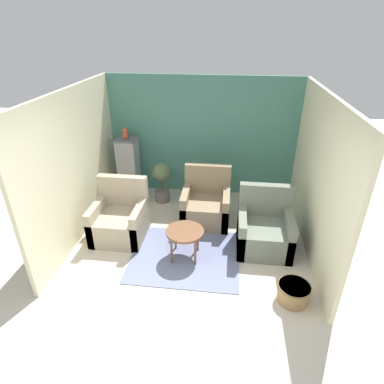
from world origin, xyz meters
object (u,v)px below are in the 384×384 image
parrot (125,134)px  potted_plant (162,178)px  armchair_right (264,231)px  birdcage (129,171)px  armchair_left (120,220)px  wicker_basket (293,292)px  armchair_middle (206,205)px  coffee_table (185,234)px

parrot → potted_plant: (0.70, -0.12, -0.85)m
armchair_right → birdcage: size_ratio=0.78×
armchair_left → wicker_basket: size_ratio=2.31×
armchair_middle → birdcage: bearing=156.1°
armchair_middle → potted_plant: bearing=147.1°
parrot → wicker_basket: parrot is taller
armchair_left → armchair_middle: same height
armchair_left → armchair_right: same height
armchair_left → wicker_basket: armchair_left is taller
parrot → wicker_basket: size_ratio=0.54×
birdcage → wicker_basket: (2.95, -2.56, -0.45)m
coffee_table → potted_plant: potted_plant is taller
coffee_table → parrot: 2.50m
armchair_right → wicker_basket: (0.31, -1.14, -0.17)m
armchair_middle → potted_plant: armchair_middle is taller
armchair_left → parrot: bearing=99.7°
coffee_table → wicker_basket: bearing=-25.1°
armchair_right → armchair_left: bearing=179.3°
coffee_table → armchair_left: size_ratio=0.59×
parrot → wicker_basket: (2.95, -2.56, -1.23)m
armchair_left → birdcage: birdcage is taller
coffee_table → armchair_middle: (0.23, 1.11, -0.13)m
coffee_table → armchair_left: (-1.18, 0.44, -0.13)m
potted_plant → armchair_left: bearing=-109.8°
birdcage → potted_plant: size_ratio=1.50×
coffee_table → armchair_right: size_ratio=0.59×
coffee_table → armchair_right: (1.23, 0.42, -0.13)m
armchair_middle → armchair_left: bearing=-154.8°
parrot → wicker_basket: bearing=-40.9°
parrot → potted_plant: 1.10m
wicker_basket → armchair_left: bearing=156.8°
armchair_right → potted_plant: armchair_right is taller
coffee_table → armchair_middle: size_ratio=0.59×
armchair_left → wicker_basket: bearing=-23.2°
armchair_left → armchair_middle: size_ratio=1.00×
armchair_right → wicker_basket: armchair_right is taller
birdcage → wicker_basket: size_ratio=2.96×
wicker_basket → birdcage: bearing=139.1°
coffee_table → armchair_left: 1.26m
armchair_left → armchair_right: 2.40m
birdcage → parrot: parrot is taller
coffee_table → birdcage: 2.32m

